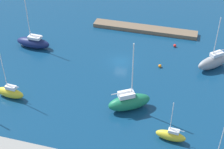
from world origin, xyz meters
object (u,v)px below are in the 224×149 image
sailboat_navy_center_basin (33,42)px  sailboat_green_inner_mooring (129,102)px  pier_dock (145,29)px  mooring_buoy_orange (160,66)px  sailboat_yellow_far_south (171,135)px  sailboat_gray_near_pier (213,62)px  sailboat_yellow_outer_mooring (10,92)px  mooring_buoy_red (175,46)px

sailboat_navy_center_basin → sailboat_green_inner_mooring: size_ratio=0.93×
pier_dock → sailboat_green_inner_mooring: (-2.71, 27.86, 1.09)m
pier_dock → mooring_buoy_orange: (-5.86, 14.18, -0.12)m
pier_dock → mooring_buoy_orange: pier_dock is taller
sailboat_yellow_far_south → mooring_buoy_orange: sailboat_yellow_far_south is taller
pier_dock → sailboat_navy_center_basin: size_ratio=2.07×
sailboat_gray_near_pier → mooring_buoy_orange: bearing=-29.1°
sailboat_gray_near_pier → sailboat_yellow_far_south: bearing=32.2°
sailboat_gray_near_pier → sailboat_green_inner_mooring: size_ratio=0.87×
pier_dock → sailboat_navy_center_basin: bearing=32.3°
sailboat_navy_center_basin → mooring_buoy_orange: 27.77m
pier_dock → sailboat_navy_center_basin: sailboat_navy_center_basin is taller
pier_dock → sailboat_yellow_outer_mooring: bearing=59.3°
pier_dock → sailboat_green_inner_mooring: 28.01m
sailboat_green_inner_mooring → mooring_buoy_orange: bearing=44.2°
sailboat_yellow_outer_mooring → mooring_buoy_red: 35.98m
mooring_buoy_orange → mooring_buoy_red: mooring_buoy_red is taller
sailboat_navy_center_basin → mooring_buoy_red: size_ratio=18.07×
sailboat_navy_center_basin → sailboat_green_inner_mooring: bearing=152.4°
sailboat_navy_center_basin → sailboat_green_inner_mooring: (-24.59, 14.05, 0.29)m
sailboat_navy_center_basin → mooring_buoy_orange: bearing=-178.6°
sailboat_navy_center_basin → sailboat_green_inner_mooring: sailboat_green_inner_mooring is taller
pier_dock → mooring_buoy_red: bearing=144.6°
sailboat_yellow_far_south → sailboat_gray_near_pier: size_ratio=0.66×
pier_dock → sailboat_green_inner_mooring: size_ratio=1.93×
mooring_buoy_orange → sailboat_gray_near_pier: bearing=-165.7°
mooring_buoy_red → sailboat_yellow_outer_mooring: bearing=43.9°
sailboat_yellow_outer_mooring → mooring_buoy_red: (-25.91, -24.95, -0.77)m
sailboat_green_inner_mooring → sailboat_yellow_outer_mooring: (20.83, 2.62, -0.44)m
sailboat_yellow_far_south → sailboat_yellow_outer_mooring: bearing=-1.5°
pier_dock → mooring_buoy_orange: 15.34m
sailboat_green_inner_mooring → mooring_buoy_red: bearing=44.4°
mooring_buoy_red → sailboat_navy_center_basin: bearing=15.6°
sailboat_navy_center_basin → mooring_buoy_red: 30.82m
sailboat_yellow_far_south → sailboat_navy_center_basin: 37.63m
sailboat_navy_center_basin → sailboat_green_inner_mooring: 28.32m
sailboat_green_inner_mooring → sailboat_yellow_outer_mooring: size_ratio=1.26×
sailboat_green_inner_mooring → mooring_buoy_red: size_ratio=19.39×
sailboat_green_inner_mooring → pier_dock: bearing=62.7°
sailboat_navy_center_basin → mooring_buoy_red: bearing=-162.2°
pier_dock → mooring_buoy_red: size_ratio=37.38×
mooring_buoy_red → pier_dock: bearing=-35.4°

